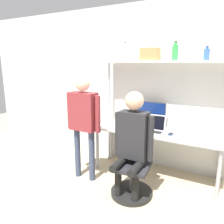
# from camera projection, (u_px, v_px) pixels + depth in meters

# --- Properties ---
(ground_plane) EXTENTS (12.00, 12.00, 0.00)m
(ground_plane) POSITION_uv_depth(u_px,v_px,m) (147.00, 183.00, 3.27)
(ground_plane) COLOR tan
(wall_back) EXTENTS (8.00, 0.06, 2.70)m
(wall_back) POSITION_uv_depth(u_px,v_px,m) (164.00, 88.00, 3.54)
(wall_back) COLOR silver
(wall_back) RESTS_ON ground_plane
(desk) EXTENTS (1.97, 0.62, 0.72)m
(desk) POSITION_uv_depth(u_px,v_px,m) (156.00, 135.00, 3.40)
(desk) COLOR silver
(desk) RESTS_ON ground_plane
(shelf_unit) EXTENTS (1.88, 0.31, 1.79)m
(shelf_unit) POSITION_uv_depth(u_px,v_px,m) (162.00, 76.00, 3.33)
(shelf_unit) COLOR white
(shelf_unit) RESTS_ON ground_plane
(monitor) EXTENTS (0.48, 0.17, 0.42)m
(monitor) POSITION_uv_depth(u_px,v_px,m) (151.00, 113.00, 3.56)
(monitor) COLOR #333338
(monitor) RESTS_ON desk
(laptop) EXTENTS (0.36, 0.25, 0.25)m
(laptop) POSITION_uv_depth(u_px,v_px,m) (153.00, 127.00, 3.37)
(laptop) COLOR silver
(laptop) RESTS_ON desk
(cell_phone) EXTENTS (0.07, 0.15, 0.01)m
(cell_phone) POSITION_uv_depth(u_px,v_px,m) (171.00, 134.00, 3.22)
(cell_phone) COLOR #264C8C
(cell_phone) RESTS_ON desk
(office_chair) EXTENTS (0.56, 0.56, 0.90)m
(office_chair) POSITION_uv_depth(u_px,v_px,m) (133.00, 175.00, 2.96)
(office_chair) COLOR black
(office_chair) RESTS_ON ground_plane
(person_seated) EXTENTS (0.53, 0.48, 1.41)m
(person_seated) POSITION_uv_depth(u_px,v_px,m) (133.00, 137.00, 2.79)
(person_seated) COLOR black
(person_seated) RESTS_ON ground_plane
(person_standing) EXTENTS (0.57, 0.21, 1.57)m
(person_standing) POSITION_uv_depth(u_px,v_px,m) (83.00, 116.00, 3.20)
(person_standing) COLOR #38425B
(person_standing) RESTS_ON ground_plane
(bottle_clear) EXTENTS (0.07, 0.07, 0.30)m
(bottle_clear) POSITION_uv_depth(u_px,v_px,m) (125.00, 53.00, 3.54)
(bottle_clear) COLOR silver
(bottle_clear) RESTS_ON shelf_unit
(bottle_blue) EXTENTS (0.08, 0.08, 0.20)m
(bottle_blue) POSITION_uv_depth(u_px,v_px,m) (207.00, 54.00, 2.98)
(bottle_blue) COLOR #335999
(bottle_blue) RESTS_ON shelf_unit
(bottle_green) EXTENTS (0.09, 0.09, 0.27)m
(bottle_green) POSITION_uv_depth(u_px,v_px,m) (175.00, 52.00, 3.17)
(bottle_green) COLOR #2D8C3F
(bottle_green) RESTS_ON shelf_unit
(storage_box) EXTENTS (0.27, 0.22, 0.19)m
(storage_box) POSITION_uv_depth(u_px,v_px,m) (150.00, 54.00, 3.35)
(storage_box) COLOR #B27A47
(storage_box) RESTS_ON shelf_unit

